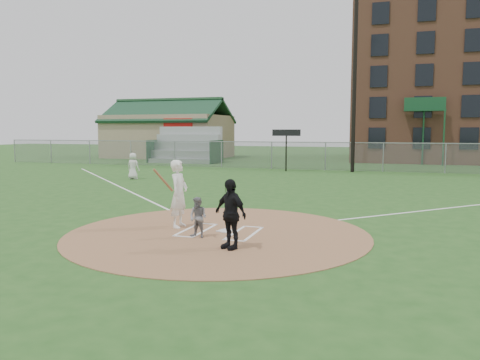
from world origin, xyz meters
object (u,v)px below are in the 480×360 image
(catcher, at_px, (198,217))
(umpire, at_px, (230,214))
(batter_at_plate, at_px, (179,194))
(ondeck_player, at_px, (133,166))
(home_plate, at_px, (226,231))

(catcher, relative_size, umpire, 0.64)
(batter_at_plate, bearing_deg, umpire, -40.14)
(ondeck_player, xyz_separation_m, batter_at_plate, (8.56, -11.77, 0.24))
(home_plate, xyz_separation_m, batter_at_plate, (-1.50, 0.12, 0.98))
(catcher, bearing_deg, umpire, -21.81)
(home_plate, bearing_deg, ondeck_player, 130.22)
(home_plate, distance_m, umpire, 2.11)
(umpire, bearing_deg, batter_at_plate, 167.04)
(batter_at_plate, bearing_deg, catcher, -45.18)
(home_plate, bearing_deg, batter_at_plate, 175.25)
(batter_at_plate, bearing_deg, home_plate, -4.75)
(catcher, xyz_separation_m, umpire, (1.20, -0.83, 0.31))
(catcher, bearing_deg, ondeck_player, 139.95)
(home_plate, xyz_separation_m, umpire, (0.76, -1.78, 0.84))
(catcher, xyz_separation_m, batter_at_plate, (-1.07, 1.07, 0.45))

